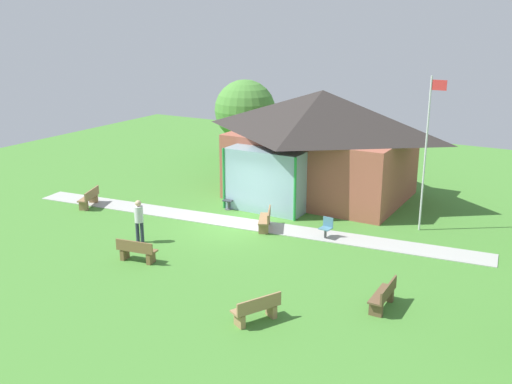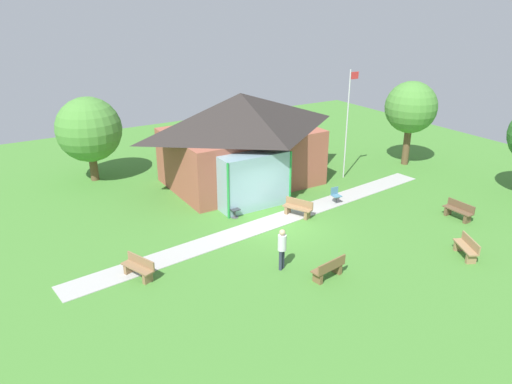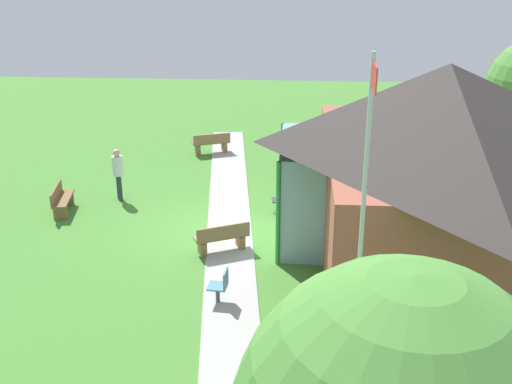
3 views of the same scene
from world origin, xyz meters
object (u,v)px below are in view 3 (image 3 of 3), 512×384
(patio_chair_porch_left, at_px, (281,201))
(patio_chair_lawn_spare, at_px, (220,287))
(visitor_strolling_lawn, at_px, (118,170))
(bench_rear_near_path, at_px, (222,238))
(pavilion, at_px, (433,161))
(flagpole, at_px, (362,225))
(bench_mid_left, at_px, (211,144))
(bench_front_center, at_px, (62,200))

(patio_chair_porch_left, distance_m, patio_chair_lawn_spare, 5.55)
(visitor_strolling_lawn, bearing_deg, bench_rear_near_path, 19.56)
(pavilion, bearing_deg, flagpole, -22.28)
(bench_mid_left, distance_m, patio_chair_porch_left, 6.56)
(patio_chair_lawn_spare, bearing_deg, bench_rear_near_path, 11.09)
(flagpole, distance_m, bench_mid_left, 15.30)
(visitor_strolling_lawn, bearing_deg, pavilion, 41.97)
(bench_rear_near_path, bearing_deg, patio_chair_lawn_spare, -109.38)
(bench_front_center, distance_m, patio_chair_lawn_spare, 7.53)
(bench_front_center, height_order, bench_mid_left, same)
(visitor_strolling_lawn, bearing_deg, bench_mid_left, 127.67)
(bench_front_center, relative_size, bench_mid_left, 1.00)
(bench_mid_left, relative_size, patio_chair_lawn_spare, 1.81)
(patio_chair_porch_left, xyz_separation_m, patio_chair_lawn_spare, (5.41, -1.25, 0.00))
(pavilion, height_order, bench_front_center, pavilion)
(bench_mid_left, relative_size, visitor_strolling_lawn, 0.90)
(bench_front_center, xyz_separation_m, patio_chair_porch_left, (-0.38, 6.86, 0.01))
(bench_rear_near_path, xyz_separation_m, visitor_strolling_lawn, (-3.55, -3.81, 0.62))
(flagpole, bearing_deg, patio_chair_lawn_spare, -136.82)
(bench_rear_near_path, distance_m, patio_chair_porch_left, 3.17)
(flagpole, bearing_deg, bench_mid_left, -162.29)
(patio_chair_porch_left, xyz_separation_m, visitor_strolling_lawn, (-0.77, -5.33, 0.61))
(flagpole, xyz_separation_m, bench_front_center, (-8.05, -8.44, -3.08))
(pavilion, bearing_deg, patio_chair_lawn_spare, -62.41)
(pavilion, distance_m, bench_mid_left, 11.23)
(bench_rear_near_path, bearing_deg, bench_mid_left, 74.32)
(flagpole, xyz_separation_m, bench_mid_left, (-14.28, -4.56, -3.08))
(bench_mid_left, bearing_deg, bench_front_center, -143.17)
(flagpole, xyz_separation_m, patio_chair_lawn_spare, (-3.02, -2.83, -3.07))
(flagpole, distance_m, bench_rear_near_path, 7.15)
(flagpole, height_order, bench_front_center, flagpole)
(visitor_strolling_lawn, bearing_deg, patio_chair_lawn_spare, 5.96)
(pavilion, xyz_separation_m, bench_rear_near_path, (0.07, -5.45, -2.32))
(pavilion, height_order, patio_chair_porch_left, pavilion)
(bench_front_center, xyz_separation_m, patio_chair_lawn_spare, (5.03, 5.60, 0.01))
(pavilion, relative_size, patio_chair_lawn_spare, 10.58)
(bench_front_center, distance_m, bench_mid_left, 7.34)
(pavilion, height_order, patio_chair_lawn_spare, pavilion)
(patio_chair_porch_left, distance_m, visitor_strolling_lawn, 5.42)
(bench_front_center, xyz_separation_m, bench_rear_near_path, (2.39, 5.33, 0.00))
(flagpole, distance_m, patio_chair_porch_left, 9.11)
(pavilion, distance_m, visitor_strolling_lawn, 10.04)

